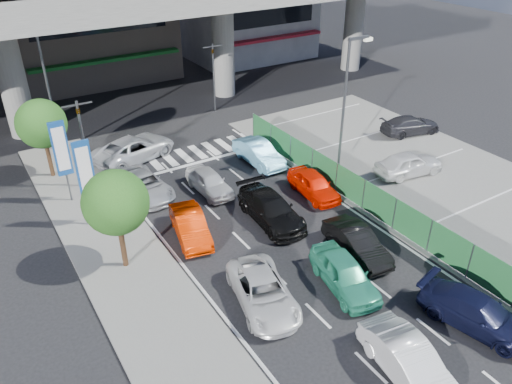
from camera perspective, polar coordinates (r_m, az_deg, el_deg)
ground at (r=23.02m, az=5.59°, el=-8.00°), size 120.00×120.00×0.00m
parking_lot at (r=31.01m, az=19.76°, el=1.15°), size 12.00×28.00×0.06m
sidewalk_left at (r=23.36m, az=-14.61°, el=-8.16°), size 4.00×30.00×0.12m
fence_run at (r=26.14m, az=13.68°, el=-1.27°), size 0.16×22.00×1.80m
traffic_light_left at (r=28.49m, az=-19.44°, el=7.39°), size 1.60×1.24×5.20m
traffic_light_right at (r=38.53m, az=-4.93°, el=14.72°), size 1.60×1.24×5.20m
street_lamp_right at (r=28.93m, az=10.37°, el=10.76°), size 1.65×0.22×8.00m
street_lamp_left at (r=33.80m, az=-22.56°, el=11.81°), size 1.65×0.22×8.00m
signboard_near at (r=25.07m, az=-18.92°, el=2.13°), size 0.80×0.14×4.70m
signboard_far at (r=27.68m, az=-21.36°, el=4.37°), size 0.80×0.14×4.70m
tree_near at (r=21.51m, az=-15.74°, el=-1.18°), size 2.80×2.80×4.80m
tree_far at (r=30.75m, az=-23.33°, el=7.16°), size 2.80×2.80×4.80m
hatch_white_back_mid at (r=18.62m, az=17.10°, el=-18.07°), size 1.99×4.34×1.38m
minivan_navy_back at (r=21.30m, az=23.93°, el=-12.48°), size 2.85×4.77×1.30m
sedan_white_mid_left at (r=20.45m, az=0.82°, el=-11.34°), size 3.03×4.83×1.24m
taxi_teal_mid at (r=21.54m, az=10.09°, el=-9.17°), size 2.36×4.28×1.38m
hatch_black_mid_right at (r=23.47m, az=11.43°, el=-5.70°), size 1.82×4.10×1.31m
taxi_orange_left at (r=24.36m, az=-7.54°, el=-3.84°), size 2.15×4.12×1.29m
sedan_black_mid at (r=25.35m, az=1.73°, el=-1.96°), size 2.19×4.85×1.38m
taxi_orange_right at (r=27.78m, az=6.62°, el=0.85°), size 1.84×3.93×1.30m
wagon_silver_front_left at (r=28.27m, az=-12.69°, el=0.76°), size 2.48×4.68×1.25m
sedan_white_front_mid at (r=28.05m, az=-5.36°, el=1.19°), size 1.57×3.73×1.26m
kei_truck_front_right at (r=31.05m, az=0.31°, el=4.47°), size 1.52×4.21×1.38m
crossing_wagon_silver at (r=32.42m, az=-13.78°, el=4.85°), size 5.89×3.99×1.50m
parked_sedan_white at (r=30.93m, az=17.06°, el=3.12°), size 4.38×2.32×1.42m
parked_sedan_dgrey at (r=36.77m, az=17.23°, el=7.32°), size 4.54×2.59×1.24m
traffic_cone at (r=28.43m, az=9.75°, el=0.78°), size 0.46×0.46×0.70m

